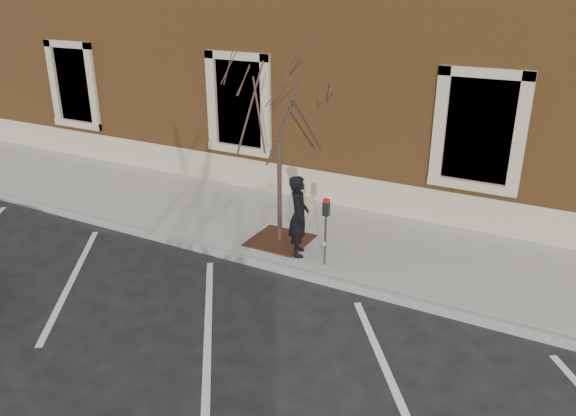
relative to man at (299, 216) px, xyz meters
The scene contains 9 objects.
ground 1.17m from the man, 114.01° to the right, with size 120.00×120.00×0.00m, color #28282B.
sidewalk_near 1.51m from the man, 102.29° to the left, with size 40.00×3.50×0.15m, color #ADA8A2.
curb_near 1.14m from the man, 112.28° to the right, with size 40.00×0.12×0.15m, color #9E9E99.
parking_stripes 2.96m from the man, 95.27° to the right, with size 28.00×4.40×0.01m, color silver, non-canonical shape.
building_civic 7.78m from the man, 92.05° to the left, with size 40.00×8.62×8.00m.
man is the anchor object (origin of this frame).
parking_meter 0.70m from the man, 14.09° to the right, with size 0.12×0.10×1.37m.
tree_grate 1.10m from the man, 150.79° to the left, with size 1.20×1.20×0.03m, color #472316.
sapling 2.07m from the man, 150.79° to the left, with size 2.39×2.39×3.98m.
Camera 1 is at (4.96, -8.56, 5.28)m, focal length 35.00 mm.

